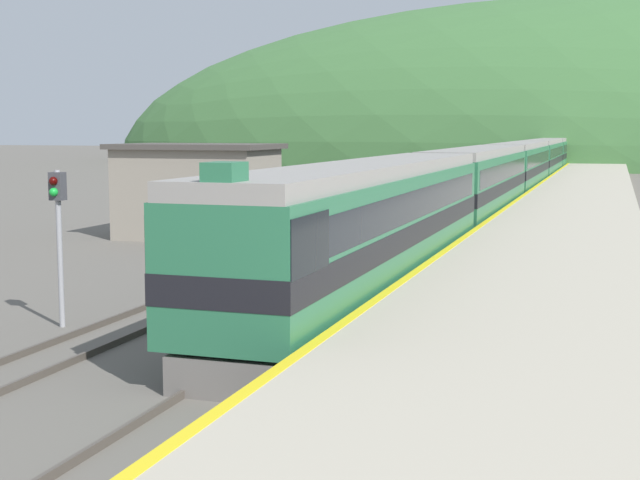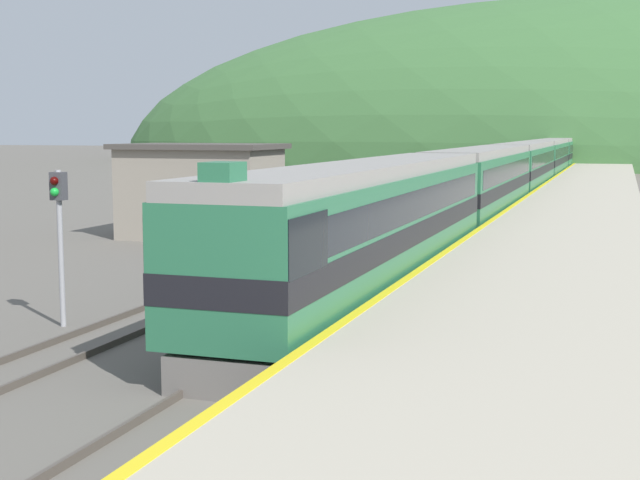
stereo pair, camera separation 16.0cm
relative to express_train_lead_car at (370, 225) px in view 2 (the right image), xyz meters
The scene contains 11 objects.
track_main 44.31m from the express_train_lead_car, 90.00° to the left, with size 1.52×180.00×0.16m.
track_siding 44.57m from the express_train_lead_car, 96.22° to the left, with size 1.52×180.00×0.16m.
platform 24.79m from the express_train_lead_car, 78.67° to the left, with size 6.53×140.00×1.13m.
distant_hills 117.30m from the express_train_lead_car, 90.00° to the left, with size 151.11×68.00×49.72m.
station_shed 16.74m from the express_train_lead_car, 133.61° to the left, with size 7.32×4.68×4.40m.
express_train_lead_car is the anchor object (origin of this frame).
carriage_second 22.36m from the express_train_lead_car, 90.00° to the left, with size 2.93×20.63×4.09m.
carriage_third 43.88m from the express_train_lead_car, 90.00° to the left, with size 2.93×20.63×4.09m.
carriage_fourth 65.39m from the express_train_lead_car, 90.00° to the left, with size 2.93×20.63×4.09m.
carriage_fifth 86.90m from the express_train_lead_car, 90.00° to the left, with size 2.93×20.63×4.09m.
signal_post_siding 8.95m from the express_train_lead_car, 136.61° to the right, with size 0.36×0.42×4.03m.
Camera 2 is at (7.01, 0.44, 5.04)m, focal length 50.00 mm.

